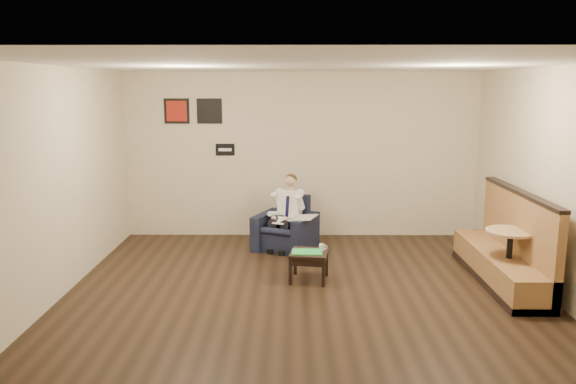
{
  "coord_description": "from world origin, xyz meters",
  "views": [
    {
      "loc": [
        -0.17,
        -6.51,
        2.55
      ],
      "look_at": [
        -0.22,
        1.2,
        1.1
      ],
      "focal_mm": 35.0,
      "sensor_mm": 36.0,
      "label": 1
    }
  ],
  "objects_px": {
    "armchair": "(285,224)",
    "seated_man": "(283,216)",
    "banquette": "(501,238)",
    "green_folder": "(307,252)",
    "coffee_mug": "(322,247)",
    "side_table": "(309,266)",
    "cafe_table": "(509,260)",
    "smartphone": "(314,249)"
  },
  "relations": [
    {
      "from": "armchair",
      "to": "banquette",
      "type": "xyz_separation_m",
      "value": [
        2.85,
        -1.53,
        0.19
      ]
    },
    {
      "from": "cafe_table",
      "to": "smartphone",
      "type": "bearing_deg",
      "value": 170.25
    },
    {
      "from": "side_table",
      "to": "green_folder",
      "type": "distance_m",
      "value": 0.21
    },
    {
      "from": "green_folder",
      "to": "cafe_table",
      "type": "xyz_separation_m",
      "value": [
        2.56,
        -0.28,
        -0.02
      ]
    },
    {
      "from": "coffee_mug",
      "to": "green_folder",
      "type": "bearing_deg",
      "value": -155.24
    },
    {
      "from": "coffee_mug",
      "to": "seated_man",
      "type": "bearing_deg",
      "value": 112.34
    },
    {
      "from": "green_folder",
      "to": "smartphone",
      "type": "xyz_separation_m",
      "value": [
        0.09,
        0.15,
        -0.0
      ]
    },
    {
      "from": "side_table",
      "to": "banquette",
      "type": "relative_size",
      "value": 0.21
    },
    {
      "from": "smartphone",
      "to": "green_folder",
      "type": "bearing_deg",
      "value": -103.96
    },
    {
      "from": "seated_man",
      "to": "coffee_mug",
      "type": "xyz_separation_m",
      "value": [
        0.54,
        -1.32,
        -0.13
      ]
    },
    {
      "from": "seated_man",
      "to": "side_table",
      "type": "relative_size",
      "value": 2.33
    },
    {
      "from": "seated_man",
      "to": "banquette",
      "type": "relative_size",
      "value": 0.48
    },
    {
      "from": "coffee_mug",
      "to": "banquette",
      "type": "distance_m",
      "value": 2.36
    },
    {
      "from": "armchair",
      "to": "green_folder",
      "type": "height_order",
      "value": "armchair"
    },
    {
      "from": "coffee_mug",
      "to": "smartphone",
      "type": "relative_size",
      "value": 0.68
    },
    {
      "from": "banquette",
      "to": "armchair",
      "type": "bearing_deg",
      "value": 151.83
    },
    {
      "from": "coffee_mug",
      "to": "cafe_table",
      "type": "height_order",
      "value": "cafe_table"
    },
    {
      "from": "green_folder",
      "to": "side_table",
      "type": "bearing_deg",
      "value": 24.76
    },
    {
      "from": "side_table",
      "to": "coffee_mug",
      "type": "distance_m",
      "value": 0.31
    },
    {
      "from": "armchair",
      "to": "cafe_table",
      "type": "relative_size",
      "value": 1.1
    },
    {
      "from": "cafe_table",
      "to": "side_table",
      "type": "bearing_deg",
      "value": 173.43
    },
    {
      "from": "side_table",
      "to": "banquette",
      "type": "distance_m",
      "value": 2.56
    },
    {
      "from": "banquette",
      "to": "cafe_table",
      "type": "distance_m",
      "value": 0.34
    },
    {
      "from": "coffee_mug",
      "to": "smartphone",
      "type": "bearing_deg",
      "value": 153.96
    },
    {
      "from": "seated_man",
      "to": "cafe_table",
      "type": "xyz_separation_m",
      "value": [
        2.91,
        -1.7,
        -0.18
      ]
    },
    {
      "from": "armchair",
      "to": "cafe_table",
      "type": "height_order",
      "value": "armchair"
    },
    {
      "from": "smartphone",
      "to": "banquette",
      "type": "relative_size",
      "value": 0.05
    },
    {
      "from": "seated_man",
      "to": "banquette",
      "type": "distance_m",
      "value": 3.23
    },
    {
      "from": "armchair",
      "to": "seated_man",
      "type": "relative_size",
      "value": 0.75
    },
    {
      "from": "banquette",
      "to": "cafe_table",
      "type": "xyz_separation_m",
      "value": [
        0.01,
        -0.27,
        -0.22
      ]
    },
    {
      "from": "side_table",
      "to": "armchair",
      "type": "bearing_deg",
      "value": 102.36
    },
    {
      "from": "banquette",
      "to": "coffee_mug",
      "type": "bearing_deg",
      "value": 177.42
    },
    {
      "from": "side_table",
      "to": "seated_man",
      "type": "bearing_deg",
      "value": 104.82
    },
    {
      "from": "armchair",
      "to": "seated_man",
      "type": "bearing_deg",
      "value": -90.0
    },
    {
      "from": "banquette",
      "to": "green_folder",
      "type": "bearing_deg",
      "value": 179.71
    },
    {
      "from": "seated_man",
      "to": "green_folder",
      "type": "relative_size",
      "value": 2.85
    },
    {
      "from": "seated_man",
      "to": "cafe_table",
      "type": "height_order",
      "value": "seated_man"
    },
    {
      "from": "armchair",
      "to": "coffee_mug",
      "type": "bearing_deg",
      "value": -47.57
    },
    {
      "from": "side_table",
      "to": "green_folder",
      "type": "xyz_separation_m",
      "value": [
        -0.03,
        -0.01,
        0.2
      ]
    },
    {
      "from": "side_table",
      "to": "green_folder",
      "type": "bearing_deg",
      "value": -155.24
    },
    {
      "from": "armchair",
      "to": "side_table",
      "type": "distance_m",
      "value": 1.55
    },
    {
      "from": "seated_man",
      "to": "smartphone",
      "type": "distance_m",
      "value": 1.35
    }
  ]
}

